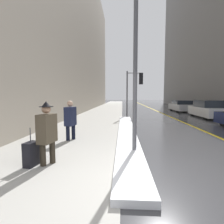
# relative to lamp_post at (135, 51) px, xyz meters

# --- Properties ---
(ground_plane) EXTENTS (160.00, 160.00, 0.00)m
(ground_plane) POSITION_rel_lamp_post_xyz_m (-0.38, -1.93, -2.96)
(ground_plane) COLOR #38383A
(sidewalk_slab) EXTENTS (4.00, 80.00, 0.01)m
(sidewalk_slab) POSITION_rel_lamp_post_xyz_m (-2.38, 13.07, -2.95)
(sidewalk_slab) COLOR #9E9B93
(sidewalk_slab) RESTS_ON ground
(road_centre_stripe) EXTENTS (0.16, 80.00, 0.00)m
(road_centre_stripe) POSITION_rel_lamp_post_xyz_m (3.62, 13.07, -2.95)
(road_centre_stripe) COLOR gold
(road_centre_stripe) RESTS_ON ground
(snow_bank_curb) EXTENTS (0.76, 10.70, 0.14)m
(snow_bank_curb) POSITION_rel_lamp_post_xyz_m (-0.15, 2.82, -2.89)
(snow_bank_curb) COLOR white
(snow_bank_curb) RESTS_ON ground
(building_facade_left) EXTENTS (6.00, 36.00, 18.98)m
(building_facade_left) POSITION_rel_lamp_post_xyz_m (-7.38, 18.07, 6.53)
(building_facade_left) COLOR gray
(building_facade_left) RESTS_ON ground
(building_facade_right) EXTENTS (6.00, 36.00, 25.21)m
(building_facade_right) POSITION_rel_lamp_post_xyz_m (12.62, 20.07, 9.65)
(building_facade_right) COLOR slate
(building_facade_right) RESTS_ON ground
(lamp_post) EXTENTS (0.28, 0.28, 4.94)m
(lamp_post) POSITION_rel_lamp_post_xyz_m (0.00, 0.00, 0.00)
(lamp_post) COLOR #515156
(lamp_post) RESTS_ON ground
(traffic_light_near) EXTENTS (1.31, 0.32, 3.69)m
(traffic_light_near) POSITION_rel_lamp_post_xyz_m (0.70, 9.17, -0.29)
(traffic_light_near) COLOR #515156
(traffic_light_near) RESTS_ON ground
(pedestrian_in_fedora) EXTENTS (0.37, 0.53, 1.57)m
(pedestrian_in_fedora) POSITION_rel_lamp_post_xyz_m (-2.19, -0.93, -2.10)
(pedestrian_in_fedora) COLOR #2A241B
(pedestrian_in_fedora) RESTS_ON ground
(pedestrian_trailing) EXTENTS (0.37, 0.54, 1.52)m
(pedestrian_trailing) POSITION_rel_lamp_post_xyz_m (-2.34, 1.50, -2.11)
(pedestrian_trailing) COLOR black
(pedestrian_trailing) RESTS_ON ground
(parked_car_white) EXTENTS (1.94, 4.20, 1.38)m
(parked_car_white) POSITION_rel_lamp_post_xyz_m (6.56, 9.32, -2.32)
(parked_car_white) COLOR silver
(parked_car_white) RESTS_ON ground
(parked_car_silver) EXTENTS (1.82, 4.19, 1.23)m
(parked_car_silver) POSITION_rel_lamp_post_xyz_m (6.34, 15.20, -2.37)
(parked_car_silver) COLOR #B2B2B7
(parked_car_silver) RESTS_ON ground
(rolling_suitcase) EXTENTS (0.28, 0.39, 0.95)m
(rolling_suitcase) POSITION_rel_lamp_post_xyz_m (-2.54, -1.06, -2.65)
(rolling_suitcase) COLOR black
(rolling_suitcase) RESTS_ON ground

